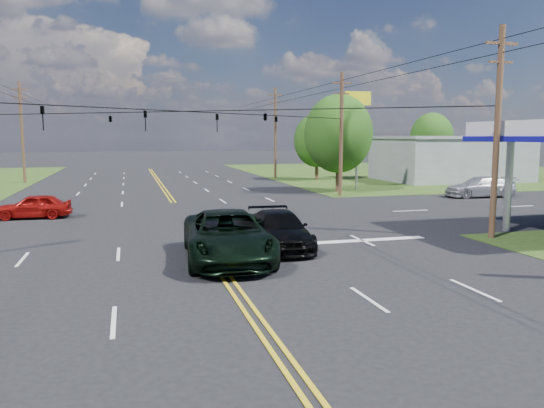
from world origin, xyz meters
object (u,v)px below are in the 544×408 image
object	(u,v)px
pole_right_far	(275,132)
tree_right_a	(338,134)
pickup_dkgreen	(227,236)
suv_black	(279,230)
pole_left_far	(22,131)
tree_far_r	(432,137)
pole_ne	(341,133)
tree_right_b	(317,140)
retail_ne	(449,160)
pole_se	(497,130)

from	to	relation	value
pole_right_far	tree_right_a	size ratio (longest dim) A/B	1.22
pickup_dkgreen	suv_black	world-z (taller)	pickup_dkgreen
pole_left_far	suv_black	distance (m)	40.10
pole_left_far	tree_far_r	size ratio (longest dim) A/B	1.31
pole_ne	pole_right_far	size ratio (longest dim) A/B	0.95
pole_ne	tree_right_b	size ratio (longest dim) A/B	1.34
retail_ne	pole_se	size ratio (longest dim) A/B	1.47
pole_ne	tree_right_b	bearing A→B (deg)	76.87
tree_right_a	pickup_dkgreen	world-z (taller)	tree_right_a
tree_far_r	pickup_dkgreen	bearing A→B (deg)	-129.85
retail_ne	pole_right_far	bearing A→B (deg)	154.80
pole_left_far	suv_black	world-z (taller)	pole_left_far
tree_right_a	suv_black	world-z (taller)	tree_right_a
pole_left_far	tree_far_r	world-z (taller)	pole_left_far
pole_se	pole_right_far	xyz separation A→B (m)	(0.00, 37.00, 0.25)
pole_ne	pole_right_far	bearing A→B (deg)	90.00
pole_ne	pickup_dkgreen	world-z (taller)	pole_ne
tree_right_a	tree_far_r	world-z (taller)	tree_right_a
pole_se	pole_right_far	world-z (taller)	pole_right_far
pole_ne	pickup_dkgreen	distance (m)	23.21
tree_far_r	tree_right_a	bearing A→B (deg)	-138.01
tree_right_b	pickup_dkgreen	distance (m)	37.85
pole_se	tree_right_b	world-z (taller)	pole_se
tree_right_a	suv_black	size ratio (longest dim) A/B	1.56
pole_left_far	tree_right_b	bearing A→B (deg)	-7.72
retail_ne	suv_black	xyz separation A→B (m)	(-27.00, -28.50, -1.44)
pole_se	pickup_dkgreen	bearing A→B (deg)	-174.78
suv_black	pole_se	bearing A→B (deg)	0.41
retail_ne	pole_ne	distance (m)	20.43
pole_ne	tree_far_r	bearing A→B (deg)	45.00
retail_ne	suv_black	bearing A→B (deg)	-133.45
tree_right_b	suv_black	world-z (taller)	tree_right_b
retail_ne	pole_ne	size ratio (longest dim) A/B	1.47
tree_right_b	pole_ne	bearing A→B (deg)	-103.13
retail_ne	pole_left_far	bearing A→B (deg)	169.46
pole_ne	pole_left_far	bearing A→B (deg)	143.84
pole_se	suv_black	distance (m)	10.84
pole_left_far	pole_right_far	distance (m)	26.00
tree_right_b	retail_ne	bearing A→B (deg)	-16.50
retail_ne	tree_far_r	size ratio (longest dim) A/B	1.83
pole_se	suv_black	xyz separation A→B (m)	(-10.00, 0.50, -4.15)
retail_ne	pole_ne	world-z (taller)	pole_ne
pole_right_far	tree_far_r	xyz separation A→B (m)	(21.00, 2.00, -0.62)
pole_right_far	pole_ne	bearing A→B (deg)	-90.00
pole_left_far	pole_right_far	bearing A→B (deg)	0.00
tree_right_a	pole_right_far	bearing A→B (deg)	93.58
tree_right_a	suv_black	bearing A→B (deg)	-118.22
pole_left_far	pole_ne	bearing A→B (deg)	-36.16
tree_far_r	pickup_dkgreen	distance (m)	52.41
pole_ne	tree_right_a	bearing A→B (deg)	71.57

